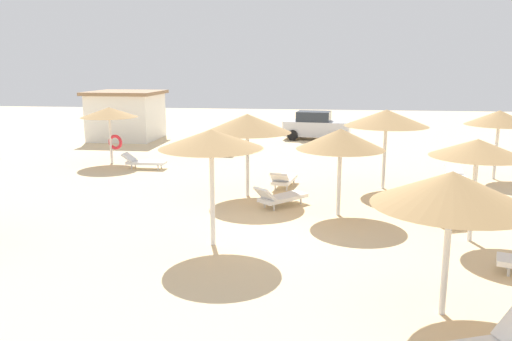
% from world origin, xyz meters
% --- Properties ---
extents(ground_plane, '(80.00, 80.00, 0.00)m').
position_xyz_m(ground_plane, '(0.00, 0.00, 0.00)').
color(ground_plane, beige).
extents(parasol_0, '(2.79, 2.79, 2.68)m').
position_xyz_m(parasol_0, '(4.31, -3.68, 2.37)').
color(parasol_0, silver).
rests_on(parasol_0, ground).
extents(parasol_1, '(2.36, 2.36, 2.68)m').
position_xyz_m(parasol_1, '(5.94, 0.51, 2.44)').
color(parasol_1, silver).
rests_on(parasol_1, ground).
extents(parasol_2, '(3.02, 3.02, 2.87)m').
position_xyz_m(parasol_2, '(-0.47, 4.34, 2.55)').
color(parasol_2, silver).
rests_on(parasol_2, ground).
extents(parasol_3, '(2.60, 2.60, 2.76)m').
position_xyz_m(parasol_3, '(8.97, 8.26, 2.46)').
color(parasol_3, silver).
rests_on(parasol_3, ground).
extents(parasol_4, '(2.64, 2.64, 2.65)m').
position_xyz_m(parasol_4, '(2.61, 2.43, 2.34)').
color(parasol_4, silver).
rests_on(parasol_4, ground).
extents(parasol_5, '(2.59, 2.59, 2.61)m').
position_xyz_m(parasol_5, '(-7.62, 9.49, 2.34)').
color(parasol_5, silver).
rests_on(parasol_5, ground).
extents(parasol_7, '(2.60, 2.60, 2.96)m').
position_xyz_m(parasol_7, '(-0.64, -0.63, 2.71)').
color(parasol_7, silver).
rests_on(parasol_7, ground).
extents(parasol_9, '(3.03, 3.03, 2.93)m').
position_xyz_m(parasol_9, '(4.36, 6.09, 2.62)').
color(parasol_9, silver).
rests_on(parasol_9, ground).
extents(lounger_1, '(1.31, 2.00, 0.69)m').
position_xyz_m(lounger_1, '(5.47, 2.31, 0.31)').
color(lounger_1, white).
rests_on(lounger_1, ground).
extents(lounger_2, '(0.94, 1.97, 0.71)m').
position_xyz_m(lounger_2, '(0.70, 5.76, 0.32)').
color(lounger_2, white).
rests_on(lounger_2, ground).
extents(lounger_3, '(0.65, 1.91, 0.65)m').
position_xyz_m(lounger_3, '(7.25, 6.95, 0.31)').
color(lounger_3, white).
rests_on(lounger_3, ground).
extents(lounger_4, '(1.74, 1.81, 0.76)m').
position_xyz_m(lounger_4, '(0.77, 3.11, 0.32)').
color(lounger_4, white).
rests_on(lounger_4, ground).
extents(lounger_5, '(1.90, 0.64, 0.69)m').
position_xyz_m(lounger_5, '(-5.73, 8.47, 0.32)').
color(lounger_5, white).
rests_on(lounger_5, ground).
extents(bench_0, '(1.53, 0.52, 0.49)m').
position_xyz_m(bench_0, '(-3.13, 12.13, 0.35)').
color(bench_0, brown).
rests_on(bench_0, ground).
extents(parked_car, '(4.17, 2.36, 1.72)m').
position_xyz_m(parked_car, '(1.73, 18.59, 0.82)').
color(parked_car, silver).
rests_on(parked_car, ground).
extents(beach_cabana, '(4.18, 4.18, 2.95)m').
position_xyz_m(beach_cabana, '(-9.87, 17.22, 1.50)').
color(beach_cabana, white).
rests_on(beach_cabana, ground).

